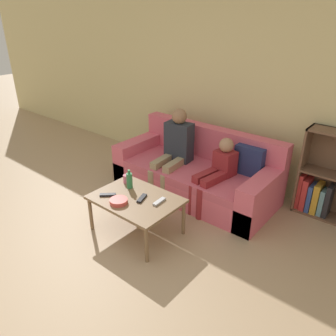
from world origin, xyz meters
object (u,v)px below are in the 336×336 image
object	(u,v)px
person_child	(217,170)
tv_remote_0	(142,198)
coffee_table	(136,201)
cup_near	(126,179)
tv_remote_2	(108,195)
snack_bowl	(119,201)
bookshelf	(330,183)
person_adult	(175,146)
bottle	(129,180)
couch	(197,174)
tv_remote_1	(159,202)

from	to	relation	value
person_child	tv_remote_0	distance (m)	1.03
coffee_table	cup_near	xyz separation A→B (m)	(-0.33, 0.18, 0.09)
tv_remote_2	snack_bowl	world-z (taller)	snack_bowl
tv_remote_2	bookshelf	bearing A→B (deg)	93.59
person_adult	person_child	distance (m)	0.69
coffee_table	bottle	xyz separation A→B (m)	(-0.21, 0.12, 0.13)
snack_bowl	bottle	world-z (taller)	bottle
bookshelf	tv_remote_2	distance (m)	2.54
couch	tv_remote_1	size ratio (longest dim) A/B	12.32
coffee_table	person_child	bearing A→B (deg)	69.52
couch	snack_bowl	bearing A→B (deg)	-92.21
bookshelf	tv_remote_2	bearing A→B (deg)	-133.85
cup_near	bottle	xyz separation A→B (m)	(0.12, -0.06, 0.04)
couch	bottle	size ratio (longest dim) A/B	9.77
person_adult	cup_near	world-z (taller)	person_adult
person_child	cup_near	size ratio (longest dim) A/B	9.04
person_child	tv_remote_0	world-z (taller)	person_child
person_child	snack_bowl	distance (m)	1.27
tv_remote_1	person_child	bearing A→B (deg)	78.56
snack_bowl	person_adult	bearing A→B (deg)	100.87
couch	tv_remote_0	bearing A→B (deg)	-86.04
person_child	tv_remote_2	size ratio (longest dim) A/B	5.49
bookshelf	tv_remote_1	bearing A→B (deg)	-128.12
person_adult	cup_near	xyz separation A→B (m)	(-0.03, -0.87, -0.15)
coffee_table	tv_remote_1	size ratio (longest dim) A/B	5.32
couch	coffee_table	world-z (taller)	couch
coffee_table	person_adult	world-z (taller)	person_adult
coffee_table	tv_remote_0	size ratio (longest dim) A/B	5.22
tv_remote_2	bottle	bearing A→B (deg)	126.76
couch	coffee_table	distance (m)	1.16
coffee_table	snack_bowl	world-z (taller)	snack_bowl
snack_bowl	bottle	xyz separation A→B (m)	(-0.15, 0.31, 0.07)
coffee_table	tv_remote_1	bearing A→B (deg)	19.74
tv_remote_2	cup_near	bearing A→B (deg)	148.07
person_adult	tv_remote_1	bearing A→B (deg)	-65.46
coffee_table	tv_remote_2	xyz separation A→B (m)	(-0.26, -0.16, 0.05)
person_adult	tv_remote_1	world-z (taller)	person_adult
snack_bowl	coffee_table	bearing A→B (deg)	71.42
tv_remote_1	bottle	xyz separation A→B (m)	(-0.46, 0.03, 0.08)
bookshelf	person_adult	size ratio (longest dim) A/B	0.96
cup_near	tv_remote_1	bearing A→B (deg)	-8.77
bookshelf	person_adult	world-z (taller)	person_adult
coffee_table	cup_near	world-z (taller)	cup_near
coffee_table	snack_bowl	distance (m)	0.21
person_adult	snack_bowl	xyz separation A→B (m)	(0.24, -1.24, -0.17)
couch	snack_bowl	distance (m)	1.35
couch	tv_remote_0	world-z (taller)	couch
couch	person_adult	world-z (taller)	person_adult
bookshelf	person_child	xyz separation A→B (m)	(-1.12, -0.67, 0.07)
bookshelf	person_child	world-z (taller)	bookshelf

